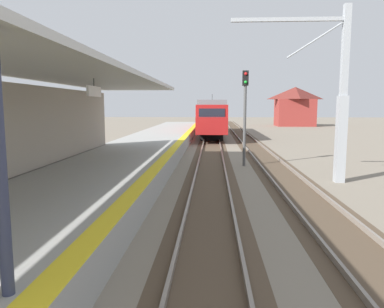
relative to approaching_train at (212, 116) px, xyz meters
The scene contains 8 objects.
station_platform 25.93m from the approaching_train, 99.80° to the right, with size 5.00×80.00×0.91m.
station_building_with_canopy 31.43m from the approaching_train, 101.38° to the right, with size 4.85×24.00×4.43m.
track_pair_nearest_platform 21.60m from the approaching_train, 90.01° to the right, with size 2.34×120.00×0.16m.
track_pair_middle 21.87m from the approaching_train, 81.02° to the right, with size 2.34×120.00×0.16m.
approaching_train is the anchor object (origin of this frame).
rail_signal_post 21.41m from the approaching_train, 85.11° to the right, with size 0.32×0.34×5.20m.
catenary_pylon_far_side 26.08m from the approaching_train, 78.25° to the right, with size 5.00×0.40×7.50m.
distant_trackside_house 24.73m from the approaching_train, 56.57° to the left, with size 6.60×5.28×6.40m.
Camera 1 is at (1.97, -0.27, 3.32)m, focal length 34.66 mm.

